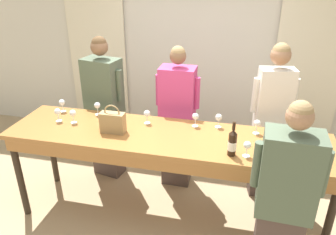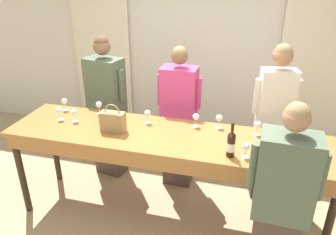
% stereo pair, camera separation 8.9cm
% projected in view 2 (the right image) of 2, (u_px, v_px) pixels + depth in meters
% --- Properties ---
extents(ground_plane, '(18.00, 18.00, 0.00)m').
position_uv_depth(ground_plane, '(166.00, 215.00, 3.63)').
color(ground_plane, tan).
extents(wall_back, '(12.00, 0.06, 2.80)m').
position_uv_depth(wall_back, '(201.00, 50.00, 4.73)').
color(wall_back, beige).
rests_on(wall_back, ground_plane).
extents(curtain_panel_left, '(0.90, 0.03, 2.69)m').
position_uv_depth(curtain_panel_left, '(102.00, 48.00, 5.05)').
color(curtain_panel_left, beige).
rests_on(curtain_panel_left, ground_plane).
extents(curtain_panel_right, '(0.90, 0.03, 2.69)m').
position_uv_depth(curtain_panel_right, '(314.00, 62.00, 4.34)').
color(curtain_panel_right, beige).
rests_on(curtain_panel_right, ground_plane).
extents(tasting_bar, '(3.20, 0.77, 1.01)m').
position_uv_depth(tasting_bar, '(165.00, 145.00, 3.22)').
color(tasting_bar, '#9E6633').
rests_on(tasting_bar, ground_plane).
extents(wine_bottle, '(0.07, 0.07, 0.32)m').
position_uv_depth(wine_bottle, '(231.00, 144.00, 2.80)').
color(wine_bottle, black).
rests_on(wine_bottle, tasting_bar).
extents(handbag, '(0.24, 0.11, 0.29)m').
position_uv_depth(handbag, '(113.00, 121.00, 3.22)').
color(handbag, '#997A4C').
rests_on(handbag, tasting_bar).
extents(wine_glass_front_left, '(0.07, 0.07, 0.15)m').
position_uv_depth(wine_glass_front_left, '(246.00, 147.00, 2.78)').
color(wine_glass_front_left, white).
rests_on(wine_glass_front_left, tasting_bar).
extents(wine_glass_front_mid, '(0.07, 0.07, 0.15)m').
position_uv_depth(wine_glass_front_mid, '(74.00, 112.00, 3.43)').
color(wine_glass_front_mid, white).
rests_on(wine_glass_front_mid, tasting_bar).
extents(wine_glass_front_right, '(0.07, 0.07, 0.15)m').
position_uv_depth(wine_glass_front_right, '(64.00, 102.00, 3.69)').
color(wine_glass_front_right, white).
rests_on(wine_glass_front_right, tasting_bar).
extents(wine_glass_center_left, '(0.07, 0.07, 0.15)m').
position_uv_depth(wine_glass_center_left, '(219.00, 118.00, 3.29)').
color(wine_glass_center_left, white).
rests_on(wine_glass_center_left, tasting_bar).
extents(wine_glass_center_mid, '(0.07, 0.07, 0.15)m').
position_uv_depth(wine_glass_center_mid, '(99.00, 105.00, 3.60)').
color(wine_glass_center_mid, white).
rests_on(wine_glass_center_mid, tasting_bar).
extents(wine_glass_center_right, '(0.07, 0.07, 0.15)m').
position_uv_depth(wine_glass_center_right, '(148.00, 114.00, 3.39)').
color(wine_glass_center_right, white).
rests_on(wine_glass_center_right, tasting_bar).
extents(wine_glass_back_left, '(0.07, 0.07, 0.15)m').
position_uv_depth(wine_glass_back_left, '(258.00, 125.00, 3.16)').
color(wine_glass_back_left, white).
rests_on(wine_glass_back_left, tasting_bar).
extents(wine_glass_back_mid, '(0.07, 0.07, 0.15)m').
position_uv_depth(wine_glass_back_mid, '(59.00, 111.00, 3.47)').
color(wine_glass_back_mid, white).
rests_on(wine_glass_back_mid, tasting_bar).
extents(wine_glass_back_right, '(0.07, 0.07, 0.15)m').
position_uv_depth(wine_glass_back_right, '(196.00, 117.00, 3.32)').
color(wine_glass_back_right, white).
rests_on(wine_glass_back_right, tasting_bar).
extents(pen, '(0.01, 0.13, 0.01)m').
position_uv_depth(pen, '(117.00, 121.00, 3.46)').
color(pen, black).
rests_on(pen, tasting_bar).
extents(guest_olive_jacket, '(0.54, 0.35, 1.80)m').
position_uv_depth(guest_olive_jacket, '(107.00, 108.00, 4.03)').
color(guest_olive_jacket, '#473833').
rests_on(guest_olive_jacket, ground_plane).
extents(guest_pink_top, '(0.51, 0.27, 1.74)m').
position_uv_depth(guest_pink_top, '(179.00, 119.00, 3.84)').
color(guest_pink_top, '#473833').
rests_on(guest_pink_top, ground_plane).
extents(guest_cream_sweater, '(0.48, 0.26, 1.83)m').
position_uv_depth(guest_cream_sweater, '(273.00, 122.00, 3.55)').
color(guest_cream_sweater, '#473833').
rests_on(guest_cream_sweater, ground_plane).
extents(host_pouring, '(0.52, 0.29, 1.74)m').
position_uv_depth(host_pouring, '(280.00, 209.00, 2.43)').
color(host_pouring, '#473833').
rests_on(host_pouring, ground_plane).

